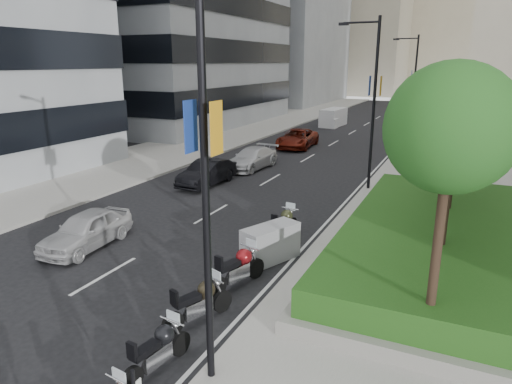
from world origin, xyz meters
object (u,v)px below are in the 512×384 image
Objects in this scene: lamp_post_1 at (371,96)px; motorcycle_3 at (200,302)px; car_c at (252,158)px; motorcycle_5 at (271,244)px; delivery_van at (333,118)px; car_d at (297,138)px; motorcycle_4 at (238,268)px; lamp_post_0 at (197,155)px; car_b at (207,173)px; car_a at (86,230)px; lamp_post_2 at (412,83)px; motorcycle_6 at (284,224)px; motorcycle_2 at (158,349)px.

motorcycle_3 is at bearing -94.95° from lamp_post_1.
car_c is (-7.94, 2.26, -4.38)m from lamp_post_1.
motorcycle_5 is at bearing 18.56° from motorcycle_3.
car_d is at bearing -82.11° from delivery_van.
motorcycle_4 is (-1.28, -12.84, -4.43)m from lamp_post_1.
motorcycle_5 reaches higher than motorcycle_3.
lamp_post_1 is 11.57m from motorcycle_5.
lamp_post_0 is 6.21m from motorcycle_4.
motorcycle_4 is at bearing 107.09° from lamp_post_0.
lamp_post_0 reaches higher than motorcycle_5.
lamp_post_1 reaches higher than delivery_van.
lamp_post_1 reaches higher than car_b.
car_b is at bearing 120.47° from lamp_post_0.
motorcycle_5 is at bearing 10.43° from car_a.
car_b is at bearing -85.25° from delivery_van.
lamp_post_0 is 35.00m from lamp_post_2.
car_a is at bearing 127.82° from motorcycle_6.
lamp_post_0 reaches higher than car_d.
lamp_post_0 is 4.23× the size of motorcycle_2.
car_c is 0.87× the size of car_d.
lamp_post_1 reaches higher than car_c.
motorcycle_6 is (-0.22, 4.42, -0.04)m from motorcycle_4.
car_d is (0.13, 23.14, 0.06)m from car_a.
car_d is 1.17× the size of delivery_van.
delivery_van is (-7.38, 39.69, 0.27)m from motorcycle_3.
lamp_post_2 reaches higher than motorcycle_5.
motorcycle_4 is at bearing -170.93° from motorcycle_6.
lamp_post_0 is at bearing -124.90° from motorcycle_3.
lamp_post_1 is 13.64m from motorcycle_4.
lamp_post_2 is 4.23× the size of motorcycle_2.
lamp_post_1 reaches higher than motorcycle_5.
motorcycle_4 is 2.20m from motorcycle_5.
car_d is (-7.82, -7.23, -4.32)m from lamp_post_2.
car_b is at bearing -162.93° from lamp_post_1.
car_c is (-6.44, 10.67, 0.08)m from motorcycle_6.
car_a is at bearing 103.12° from motorcycle_4.
motorcycle_5 is (-0.05, 6.58, 0.08)m from motorcycle_2.
motorcycle_3 is 0.97× the size of motorcycle_6.
motorcycle_4 is at bearing -61.21° from car_c.
lamp_post_0 is 2.08× the size of car_b.
car_b is (-7.34, 8.04, 0.06)m from motorcycle_5.
motorcycle_3 is 18.56m from car_c.
lamp_post_0 is at bearing -145.83° from motorcycle_4.
car_b is (-8.47, -2.60, -4.35)m from lamp_post_1.
delivery_van is at bearing 31.39° from motorcycle_3.
motorcycle_5 is at bearing -92.25° from lamp_post_2.
motorcycle_5 is at bearing 8.36° from motorcycle_2.
motorcycle_2 is 2.15m from motorcycle_3.
delivery_van reaches higher than motorcycle_4.
motorcycle_3 is (-0.23, 2.14, 0.04)m from motorcycle_2.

